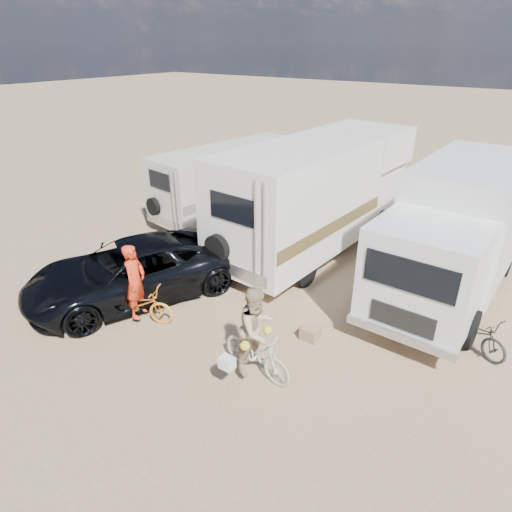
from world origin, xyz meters
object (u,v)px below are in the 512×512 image
Objects in this scene: bike_man at (138,304)px; cooler at (252,269)px; dark_suv at (131,271)px; rv_left at (229,182)px; rv_main at (318,196)px; rider_woman at (257,337)px; crate at (310,333)px; rider_man at (136,288)px; bike_woman at (257,353)px; bike_parked at (472,330)px; box_truck at (455,235)px.

bike_man reaches higher than cooler.
rv_left is at bearing 128.43° from dark_suv.
rv_main reaches higher than rider_woman.
rv_main is 20.79× the size of crate.
rider_man is at bearing -98.70° from rv_main.
bike_woman is 0.94× the size of rider_woman.
bike_parked is at bearing 43.04° from dark_suv.
bike_man is at bearing -98.70° from rv_main.
bike_woman reaches higher than bike_parked.
rv_main is 16.25× the size of cooler.
rv_left is 7.78m from rider_man.
rider_man is at bearing -154.48° from crate.
bike_woman reaches higher than cooler.
rider_man is at bearing -60.48° from rv_left.
rv_left reaches higher than dark_suv.
bike_woman is 0.41m from rider_woman.
cooler is (1.96, 2.86, -0.58)m from dark_suv.
bike_parked is at bearing 30.45° from crate.
box_truck is 3.76× the size of rider_man.
bike_woman reaches higher than crate.
dark_suv is 11.05× the size of cooler.
bike_woman is (4.59, -0.60, -0.25)m from dark_suv.
rider_woman is (4.59, -0.60, 0.16)m from dark_suv.
box_truck is 8.41m from bike_man.
rv_main is at bearing -35.10° from rider_man.
bike_parked is at bearing 21.54° from cooler.
box_truck is at bearing -15.43° from rider_woman.
box_truck reaches higher than rider_woman.
rv_main is 6.81m from rider_woman.
rider_man reaches higher than cooler.
rv_left reaches higher than cooler.
rider_man is (1.05, -0.72, 0.17)m from dark_suv.
bike_man is (2.88, -7.22, -0.87)m from rv_left.
rider_woman reaches higher than bike_parked.
box_truck reaches higher than bike_man.
bike_parked is 3.65m from crate.
bike_woman is at bearing -40.14° from rv_left.
bike_man is 0.95× the size of rider_man.
bike_woman is 3.48× the size of cooler.
box_truck is at bearing -4.46° from rv_main.
rv_left is 3.62× the size of bike_woman.
bike_woman is (2.13, -6.41, -1.26)m from rv_main.
rv_left is 3.36× the size of rider_man.
bike_man is at bearing 143.96° from bike_parked.
bike_woman is at bearing -68.15° from rv_main.
dark_suv reaches higher than bike_man.
rv_main is at bearing 24.76° from bike_woman.
dark_suv reaches higher than cooler.
rider_woman reaches higher than crate.
rider_man is 3.54m from rider_woman.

